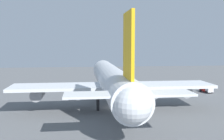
% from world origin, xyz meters
% --- Properties ---
extents(ground_plane, '(234.30, 234.30, 0.00)m').
position_xyz_m(ground_plane, '(0.00, 0.00, 0.00)').
color(ground_plane, slate).
extents(cargo_airplane, '(58.58, 47.40, 20.78)m').
position_xyz_m(cargo_airplane, '(-0.03, 0.00, 6.72)').
color(cargo_airplane, silver).
rests_on(cargo_airplane, ground_plane).
extents(fuel_truck, '(5.25, 2.85, 2.41)m').
position_xyz_m(fuel_truck, '(15.87, -32.87, 1.13)').
color(fuel_truck, silver).
rests_on(fuel_truck, ground_plane).
extents(safety_cone_nose, '(0.55, 0.55, 0.79)m').
position_xyz_m(safety_cone_nose, '(26.36, -3.34, 0.40)').
color(safety_cone_nose, orange).
rests_on(safety_cone_nose, ground_plane).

